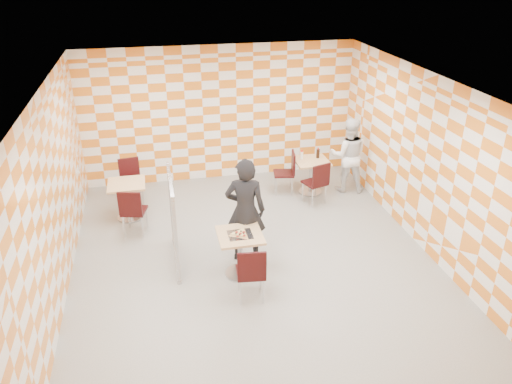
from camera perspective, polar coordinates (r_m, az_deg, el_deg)
room_shell at (r=8.40m, az=-1.16°, el=3.09°), size 7.00×7.00×7.00m
main_table at (r=7.97m, az=-1.83°, el=-6.33°), size 0.70×0.70×0.75m
second_table at (r=10.73m, az=6.32°, el=2.43°), size 0.70×0.70×0.75m
empty_table at (r=9.94m, az=-14.46°, el=-0.27°), size 0.70×0.70×0.75m
chair_main_front at (r=7.37m, az=-0.54°, el=-9.00°), size 0.46×0.47×0.92m
chair_second_front at (r=10.21m, az=7.06°, el=1.34°), size 0.54×0.54×0.92m
chair_second_side at (r=10.67m, az=3.69°, el=2.61°), size 0.50×0.49×0.92m
chair_empty_near at (r=9.30m, az=-13.96°, el=-1.88°), size 0.51×0.52×0.92m
chair_empty_far at (r=10.61m, az=-14.13°, el=1.68°), size 0.49×0.49×0.92m
partition at (r=8.26m, az=-9.42°, el=-3.22°), size 0.08×1.38×1.55m
man_dark at (r=8.18m, az=-1.23°, el=-2.13°), size 0.75×0.59×1.83m
man_white at (r=10.85m, az=10.50°, el=4.17°), size 0.93×0.81×1.64m
pizza_on_foil at (r=7.83m, az=-1.83°, el=-4.79°), size 0.40×0.40×0.04m
sport_bottle at (r=10.66m, az=5.24°, el=4.23°), size 0.06×0.06×0.20m
soda_bottle at (r=10.74m, az=7.09°, el=4.41°), size 0.07×0.07×0.23m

